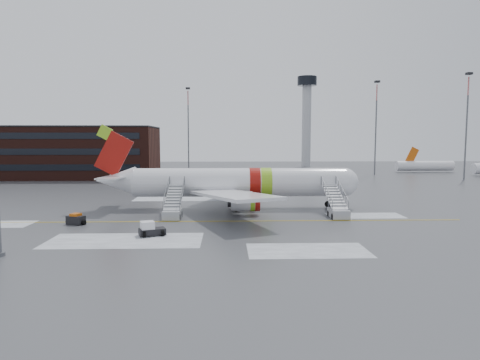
{
  "coord_description": "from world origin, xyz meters",
  "views": [
    {
      "loc": [
        3.33,
        -48.51,
        9.19
      ],
      "look_at": [
        4.99,
        6.07,
        4.0
      ],
      "focal_mm": 32.0,
      "sensor_mm": 36.0,
      "label": 1
    }
  ],
  "objects_px": {
    "airliner": "(232,183)",
    "pushback_tug": "(150,229)",
    "baggage_tractor": "(76,220)",
    "airstair_fwd": "(337,208)",
    "airstair_aft": "(173,209)"
  },
  "relations": [
    {
      "from": "airstair_fwd",
      "to": "baggage_tractor",
      "type": "bearing_deg",
      "value": -172.62
    },
    {
      "from": "airstair_fwd",
      "to": "airstair_aft",
      "type": "distance_m",
      "value": 19.49
    },
    {
      "from": "pushback_tug",
      "to": "baggage_tractor",
      "type": "relative_size",
      "value": 1.11
    },
    {
      "from": "airliner",
      "to": "pushback_tug",
      "type": "bearing_deg",
      "value": -116.57
    },
    {
      "from": "pushback_tug",
      "to": "baggage_tractor",
      "type": "height_order",
      "value": "pushback_tug"
    },
    {
      "from": "airstair_fwd",
      "to": "baggage_tractor",
      "type": "xyz_separation_m",
      "value": [
        -29.52,
        -3.83,
        -0.55
      ]
    },
    {
      "from": "airstair_fwd",
      "to": "airliner",
      "type": "bearing_deg",
      "value": 152.19
    },
    {
      "from": "airstair_fwd",
      "to": "baggage_tractor",
      "type": "relative_size",
      "value": 3.11
    },
    {
      "from": "airliner",
      "to": "pushback_tug",
      "type": "distance_m",
      "value": 18.23
    },
    {
      "from": "airstair_fwd",
      "to": "airstair_aft",
      "type": "bearing_deg",
      "value": 180.0
    },
    {
      "from": "airstair_aft",
      "to": "pushback_tug",
      "type": "xyz_separation_m",
      "value": [
        -0.96,
        -9.57,
        -0.45
      ]
    },
    {
      "from": "airliner",
      "to": "baggage_tractor",
      "type": "xyz_separation_m",
      "value": [
        -17.13,
        -10.36,
        -2.9
      ]
    },
    {
      "from": "airliner",
      "to": "airstair_aft",
      "type": "relative_size",
      "value": 4.55
    },
    {
      "from": "airliner",
      "to": "baggage_tractor",
      "type": "bearing_deg",
      "value": -148.83
    },
    {
      "from": "airliner",
      "to": "baggage_tractor",
      "type": "height_order",
      "value": "airliner"
    }
  ]
}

